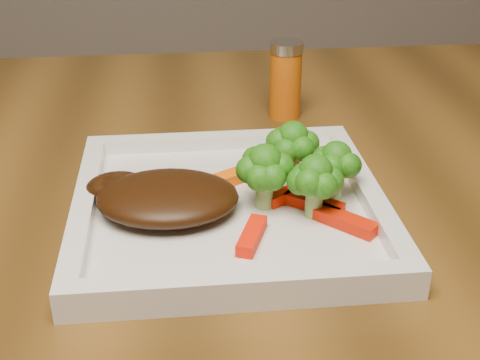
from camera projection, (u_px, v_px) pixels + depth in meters
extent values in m
cube|color=white|center=(229.00, 211.00, 0.60)|extent=(0.27, 0.27, 0.01)
ellipsoid|color=#341A07|center=(168.00, 197.00, 0.57)|extent=(0.13, 0.11, 0.03)
cube|color=red|center=(343.00, 220.00, 0.56)|extent=(0.06, 0.06, 0.01)
cube|color=#F31903|center=(252.00, 236.00, 0.54)|extent=(0.03, 0.05, 0.01)
cube|color=orange|center=(324.00, 173.00, 0.64)|extent=(0.06, 0.03, 0.01)
cube|color=#F65D04|center=(243.00, 173.00, 0.64)|extent=(0.06, 0.05, 0.01)
cube|color=red|center=(314.00, 203.00, 0.58)|extent=(0.05, 0.04, 0.01)
cube|color=#FD1D04|center=(289.00, 193.00, 0.60)|extent=(0.05, 0.04, 0.01)
cylinder|color=#BC520A|center=(286.00, 80.00, 0.79)|extent=(0.04, 0.04, 0.09)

